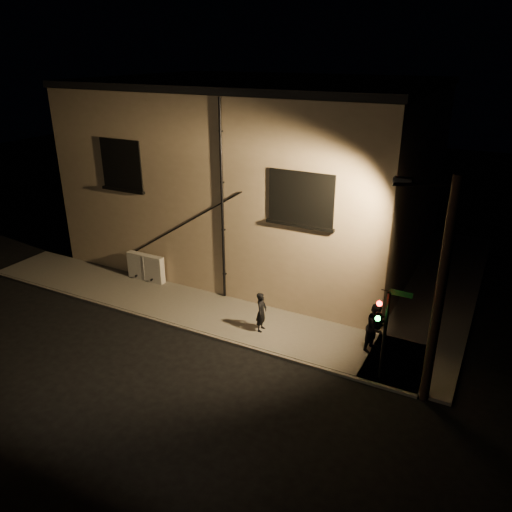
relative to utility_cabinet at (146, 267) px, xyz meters
The scene contains 8 objects.
ground 6.54m from the utility_cabinet, 24.57° to the right, with size 90.00×90.00×0.00m, color black.
sidewalk 7.36m from the utility_cabinet, 13.33° to the left, with size 21.00×16.00×0.12m.
building 7.84m from the utility_cabinet, 65.21° to the left, with size 16.20×12.23×8.80m.
utility_cabinet is the anchor object (origin of this frame).
pedestrian_a 6.98m from the utility_cabinet, 12.79° to the right, with size 0.57×0.38×1.58m, color black.
pedestrian_b 11.02m from the utility_cabinet, ahead, with size 0.88×0.68×1.80m, color black.
traffic_signal 11.79m from the utility_cabinet, 12.42° to the right, with size 1.17×1.89×3.25m.
streetlamp_pole 13.58m from the utility_cabinet, 11.30° to the right, with size 2.02×1.39×7.11m.
Camera 1 is at (8.41, -13.65, 10.10)m, focal length 35.00 mm.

